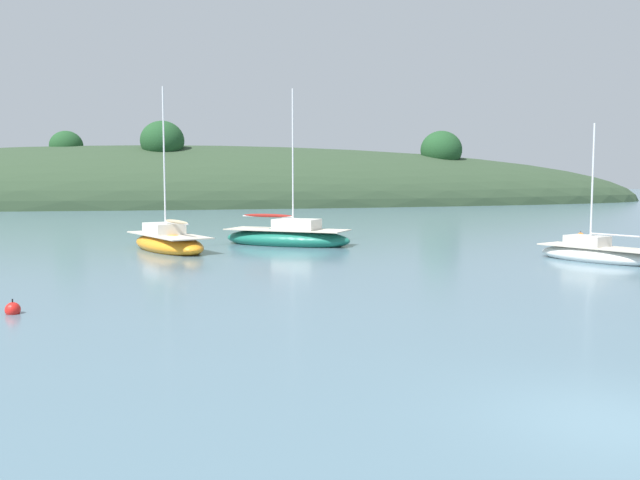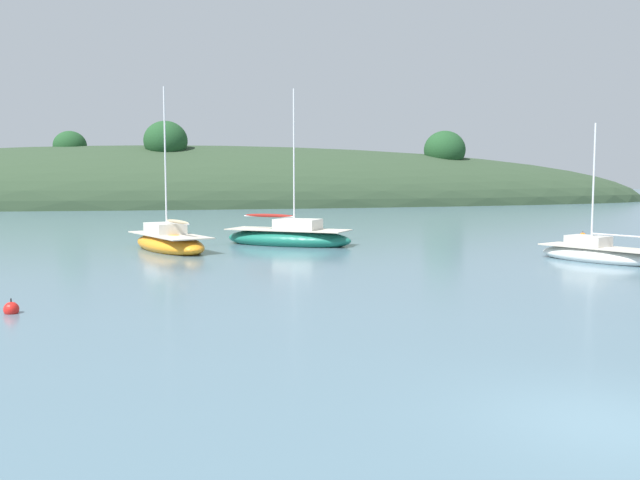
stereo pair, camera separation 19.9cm
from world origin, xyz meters
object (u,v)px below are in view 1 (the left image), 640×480
at_px(sailboat_grey_yawl, 168,242).
at_px(mooring_buoy_inner, 581,236).
at_px(sailboat_navy_dinghy, 288,237).
at_px(sailboat_yellow_far, 595,254).
at_px(mooring_buoy_channel, 13,310).

xyz_separation_m(sailboat_grey_yawl, mooring_buoy_inner, (26.77, 1.68, -0.32)).
relative_size(sailboat_navy_dinghy, sailboat_yellow_far, 1.39).
relative_size(sailboat_navy_dinghy, sailboat_grey_yawl, 1.03).
height_order(mooring_buoy_inner, mooring_buoy_channel, same).
height_order(sailboat_navy_dinghy, mooring_buoy_inner, sailboat_navy_dinghy).
relative_size(sailboat_yellow_far, mooring_buoy_channel, 12.46).
height_order(sailboat_yellow_far, mooring_buoy_channel, sailboat_yellow_far).
bearing_deg(sailboat_yellow_far, sailboat_navy_dinghy, 138.94).
distance_m(sailboat_navy_dinghy, sailboat_grey_yawl, 7.07).
distance_m(sailboat_grey_yawl, mooring_buoy_inner, 26.83).
xyz_separation_m(sailboat_navy_dinghy, mooring_buoy_channel, (-11.74, -18.17, -0.34)).
xyz_separation_m(sailboat_yellow_far, mooring_buoy_inner, (7.12, 11.38, -0.23)).
bearing_deg(mooring_buoy_inner, sailboat_grey_yawl, -176.40).
distance_m(sailboat_grey_yawl, sailboat_yellow_far, 21.91).
bearing_deg(sailboat_grey_yawl, sailboat_navy_dinghy, 11.31).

